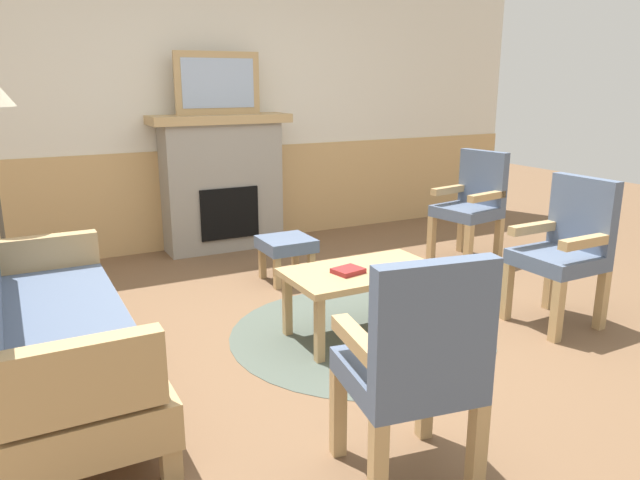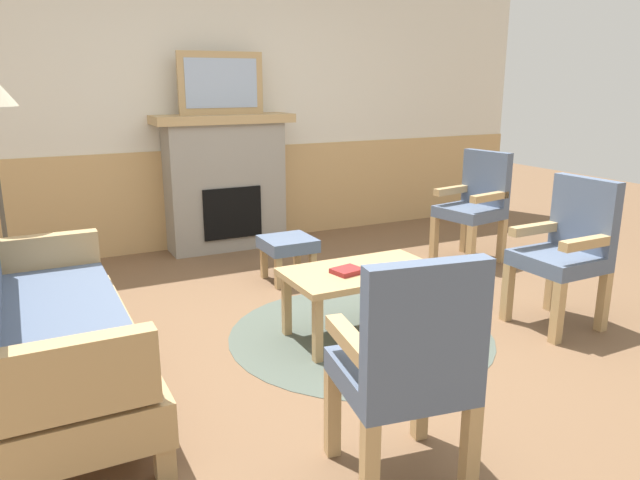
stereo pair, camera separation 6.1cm
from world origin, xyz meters
name	(u,v)px [view 2 (the right image)]	position (x,y,z in m)	size (l,w,h in m)	color
ground_plane	(345,335)	(0.00, 0.00, 0.00)	(14.00, 14.00, 0.00)	brown
wall_back	(214,110)	(0.00, 2.60, 1.31)	(7.20, 0.14, 2.70)	silver
fireplace	(225,181)	(0.00, 2.35, 0.65)	(1.30, 0.44, 1.28)	gray
framed_picture	(221,83)	(0.00, 2.35, 1.56)	(0.80, 0.04, 0.56)	tan
couch	(49,331)	(-1.71, -0.08, 0.40)	(0.70, 1.80, 0.98)	tan
coffee_table	(361,278)	(0.10, -0.04, 0.39)	(0.96, 0.56, 0.44)	tan
round_rug	(360,334)	(0.10, -0.04, 0.00)	(1.69, 1.69, 0.01)	#4C564C
book_on_table	(347,271)	(-0.02, -0.06, 0.46)	(0.17, 0.15, 0.03)	maroon
footstool	(288,247)	(0.12, 1.17, 0.28)	(0.40, 0.40, 0.36)	tan
armchair_near_fireplace	(475,201)	(1.86, 0.95, 0.54)	(0.55, 0.55, 0.98)	tan
armchair_by_window_left	(567,246)	(1.39, -0.48, 0.54)	(0.49, 0.49, 0.98)	tan
armchair_front_left	(408,363)	(-0.50, -1.39, 0.54)	(0.55, 0.55, 0.98)	tan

